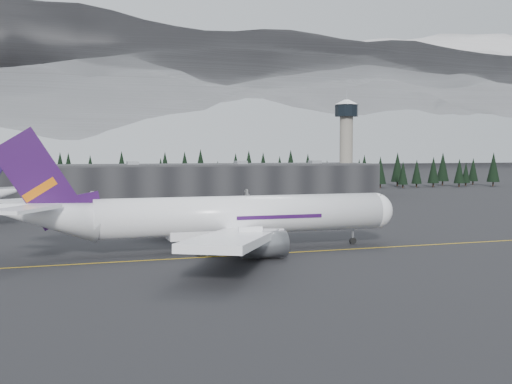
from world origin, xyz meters
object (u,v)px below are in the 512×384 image
object	(u,v)px
jet_main	(209,217)
gse_vehicle_a	(92,204)
gse_vehicle_b	(247,200)
control_tower	(346,136)
terminal	(161,182)

from	to	relation	value
jet_main	gse_vehicle_a	distance (m)	100.49
gse_vehicle_a	gse_vehicle_b	xyz separation A→B (m)	(50.44, -2.46, 0.12)
control_tower	jet_main	xyz separation A→B (m)	(-89.14, -124.01, -17.45)
terminal	gse_vehicle_b	world-z (taller)	terminal
terminal	gse_vehicle_a	xyz separation A→B (m)	(-25.71, -21.33, -5.64)
terminal	control_tower	size ratio (longest dim) A/B	4.24
control_tower	gse_vehicle_a	bearing A→B (deg)	-166.42
control_tower	gse_vehicle_b	distance (m)	61.30
terminal	control_tower	xyz separation A→B (m)	(75.00, 3.00, 17.11)
control_tower	gse_vehicle_b	xyz separation A→B (m)	(-50.28, -26.79, -22.62)
jet_main	gse_vehicle_b	distance (m)	104.83
terminal	gse_vehicle_a	distance (m)	33.88
jet_main	terminal	bearing A→B (deg)	84.45
control_tower	gse_vehicle_a	distance (m)	106.08
control_tower	jet_main	size ratio (longest dim) A/B	0.52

